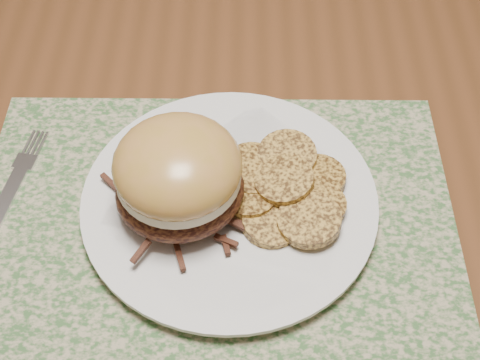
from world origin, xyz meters
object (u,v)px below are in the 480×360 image
dining_table (136,258)px  dinner_plate (230,202)px  pork_sandwich (178,176)px  fork (7,197)px

dining_table → dinner_plate: 0.13m
dining_table → pork_sandwich: size_ratio=9.98×
dinner_plate → pork_sandwich: size_ratio=1.73×
dining_table → dinner_plate: bearing=3.4°
pork_sandwich → dinner_plate: bearing=-10.9°
dining_table → pork_sandwich: 0.15m
dinner_plate → fork: 0.21m
dinner_plate → fork: (-0.21, 0.01, -0.01)m
dining_table → dinner_plate: (0.10, 0.01, 0.09)m
dinner_plate → fork: bearing=177.8°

